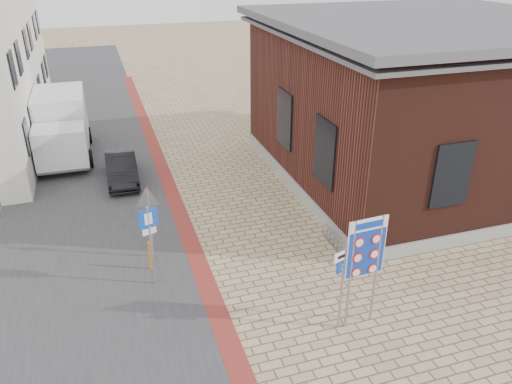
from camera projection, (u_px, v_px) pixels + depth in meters
ground at (284, 301)px, 14.62m from camera, size 120.00×120.00×0.00m
road_strip at (83, 146)px, 25.91m from camera, size 7.00×60.00×0.02m
curb_strip at (165, 175)px, 22.60m from camera, size 0.60×40.00×0.02m
brick_building at (424, 97)px, 21.52m from camera, size 13.00×13.00×6.80m
bike_rack at (334, 241)px, 17.11m from camera, size 0.08×1.80×0.60m
sedan at (122, 168)px, 21.88m from camera, size 1.34×3.71×1.22m
box_truck at (62, 126)px, 24.09m from camera, size 2.50×5.78×3.02m
border_sign at (366, 250)px, 12.72m from camera, size 1.13×0.13×3.29m
essen_sign at (343, 274)px, 12.83m from camera, size 0.69×0.26×2.64m
parking_sign at (150, 232)px, 14.55m from camera, size 0.57×0.22×2.68m
yield_sign at (148, 205)px, 15.82m from camera, size 0.91×0.14×2.57m
bollard at (150, 256)px, 15.82m from camera, size 0.11×0.11×1.03m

